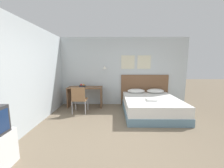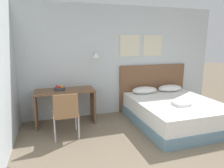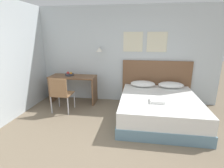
# 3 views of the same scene
# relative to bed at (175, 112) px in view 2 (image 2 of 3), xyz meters

# --- Properties ---
(wall_back) EXTENTS (5.35, 0.31, 2.65)m
(wall_back) POSITION_rel_bed_xyz_m (-1.02, 1.10, 1.07)
(wall_back) COLOR silver
(wall_back) RESTS_ON ground_plane
(bed) EXTENTS (1.74, 2.02, 0.53)m
(bed) POSITION_rel_bed_xyz_m (0.00, 0.00, 0.00)
(bed) COLOR #66899E
(bed) RESTS_ON ground_plane
(headboard) EXTENTS (1.86, 0.06, 1.21)m
(headboard) POSITION_rel_bed_xyz_m (0.00, 1.04, 0.34)
(headboard) COLOR brown
(headboard) RESTS_ON ground_plane
(pillow_left) EXTENTS (0.65, 0.36, 0.16)m
(pillow_left) POSITION_rel_bed_xyz_m (-0.37, 0.78, 0.35)
(pillow_left) COLOR white
(pillow_left) RESTS_ON bed
(pillow_right) EXTENTS (0.65, 0.36, 0.16)m
(pillow_right) POSITION_rel_bed_xyz_m (0.37, 0.78, 0.35)
(pillow_right) COLOR white
(pillow_right) RESTS_ON bed
(folded_towel_near_foot) EXTENTS (0.30, 0.29, 0.06)m
(folded_towel_near_foot) POSITION_rel_bed_xyz_m (-0.08, -0.30, 0.30)
(folded_towel_near_foot) COLOR white
(folded_towel_near_foot) RESTS_ON bed
(desk) EXTENTS (1.28, 0.54, 0.77)m
(desk) POSITION_rel_bed_xyz_m (-2.32, 0.74, 0.28)
(desk) COLOR brown
(desk) RESTS_ON ground_plane
(desk_chair) EXTENTS (0.47, 0.47, 0.89)m
(desk_chair) POSITION_rel_bed_xyz_m (-2.36, 0.01, 0.26)
(desk_chair) COLOR #8E6642
(desk_chair) RESTS_ON ground_plane
(fruit_bowl) EXTENTS (0.24, 0.24, 0.11)m
(fruit_bowl) POSITION_rel_bed_xyz_m (-2.42, 0.78, 0.54)
(fruit_bowl) COLOR #333842
(fruit_bowl) RESTS_ON desk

